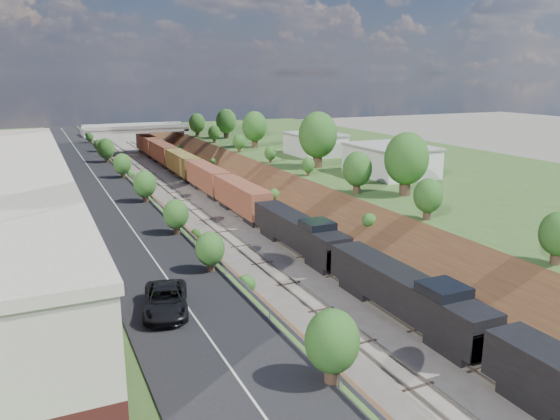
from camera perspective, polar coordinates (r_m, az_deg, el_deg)
The scene contains 14 objects.
platform_right at distance 93.00m, azimuth 13.21°, elevation 3.34°, with size 44.00×180.00×5.00m, color #385523.
embankment_left at distance 75.60m, azimuth -14.39°, elevation -1.12°, with size 7.07×180.00×7.07m, color brown.
embankment_right at distance 82.12m, azimuth 0.85°, elevation 0.53°, with size 7.07×180.00×7.07m, color brown.
rail_left_track at distance 77.39m, azimuth -8.28°, elevation -0.40°, with size 1.58×180.00×0.18m, color gray.
rail_right_track at distance 78.95m, azimuth -4.66°, elevation -0.01°, with size 1.58×180.00×0.18m, color gray.
road at distance 73.86m, azimuth -18.05°, elevation 2.30°, with size 8.00×180.00×0.10m, color black.
guardrail at distance 74.12m, azimuth -14.92°, elevation 2.96°, with size 0.10×171.00×0.70m.
overpass at distance 136.82m, azimuth -14.79°, elevation 7.62°, with size 24.50×8.30×7.40m.
white_building_near at distance 80.31m, azimuth 11.47°, elevation 5.03°, with size 9.00×12.00×4.00m, color silver.
white_building_far at distance 98.54m, azimuth 3.69°, elevation 6.80°, with size 8.00×10.00×3.60m, color silver.
tree_right_large at distance 66.61m, azimuth 13.08°, elevation 5.20°, with size 5.25×5.25×7.61m.
tree_left_crest at distance 36.20m, azimuth -4.52°, elevation -5.68°, with size 2.45×2.45×3.55m.
freight_train at distance 81.99m, azimuth -5.64°, elevation 2.28°, with size 3.01×137.25×4.55m.
suv at distance 34.29m, azimuth -11.86°, elevation -9.18°, with size 2.61×5.65×1.57m, color black.
Camera 1 is at (-23.37, -12.05, 19.26)m, focal length 35.00 mm.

